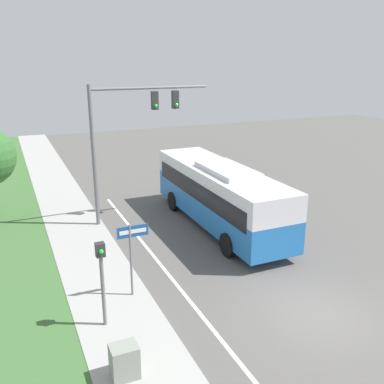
{
  "coord_description": "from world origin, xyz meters",
  "views": [
    {
      "loc": [
        -8.93,
        -9.69,
        8.29
      ],
      "look_at": [
        -0.46,
        9.42,
        1.69
      ],
      "focal_mm": 40.0,
      "sensor_mm": 36.0,
      "label": 1
    }
  ],
  "objects_px": {
    "bus": "(219,192)",
    "pedestrian_signal": "(102,271)",
    "street_sign": "(132,248)",
    "signal_gantry": "(127,126)",
    "utility_cabinet": "(124,361)"
  },
  "relations": [
    {
      "from": "bus",
      "to": "pedestrian_signal",
      "type": "distance_m",
      "value": 9.57
    },
    {
      "from": "pedestrian_signal",
      "to": "street_sign",
      "type": "bearing_deg",
      "value": 45.79
    },
    {
      "from": "bus",
      "to": "street_sign",
      "type": "bearing_deg",
      "value": -140.96
    },
    {
      "from": "signal_gantry",
      "to": "street_sign",
      "type": "height_order",
      "value": "signal_gantry"
    },
    {
      "from": "bus",
      "to": "signal_gantry",
      "type": "relative_size",
      "value": 1.47
    },
    {
      "from": "bus",
      "to": "street_sign",
      "type": "xyz_separation_m",
      "value": [
        -5.93,
        -4.81,
        0.09
      ]
    },
    {
      "from": "pedestrian_signal",
      "to": "utility_cabinet",
      "type": "bearing_deg",
      "value": -91.05
    },
    {
      "from": "bus",
      "to": "signal_gantry",
      "type": "xyz_separation_m",
      "value": [
        -3.89,
        2.52,
        3.19
      ]
    },
    {
      "from": "bus",
      "to": "signal_gantry",
      "type": "height_order",
      "value": "signal_gantry"
    },
    {
      "from": "pedestrian_signal",
      "to": "street_sign",
      "type": "height_order",
      "value": "pedestrian_signal"
    },
    {
      "from": "signal_gantry",
      "to": "utility_cabinet",
      "type": "relative_size",
      "value": 7.5
    },
    {
      "from": "pedestrian_signal",
      "to": "street_sign",
      "type": "relative_size",
      "value": 1.05
    },
    {
      "from": "bus",
      "to": "signal_gantry",
      "type": "bearing_deg",
      "value": 147.04
    },
    {
      "from": "signal_gantry",
      "to": "pedestrian_signal",
      "type": "height_order",
      "value": "signal_gantry"
    },
    {
      "from": "street_sign",
      "to": "utility_cabinet",
      "type": "distance_m",
      "value": 4.38
    }
  ]
}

